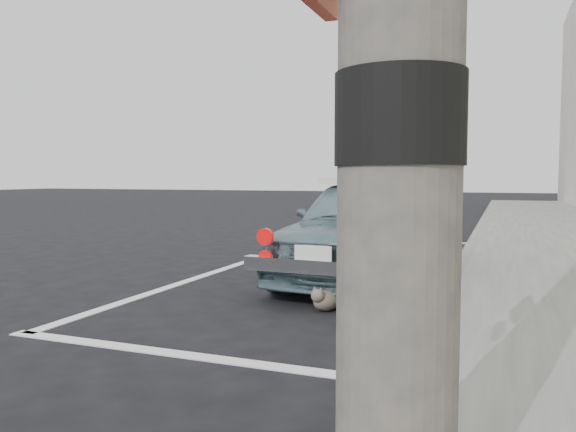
% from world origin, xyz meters
% --- Properties ---
extents(ground, '(80.00, 80.00, 0.00)m').
position_xyz_m(ground, '(0.00, 0.00, 0.00)').
color(ground, black).
rests_on(ground, ground).
extents(pline_rear, '(3.00, 0.12, 0.01)m').
position_xyz_m(pline_rear, '(0.50, -0.50, 0.00)').
color(pline_rear, silver).
rests_on(pline_rear, ground).
extents(pline_front, '(3.00, 0.12, 0.01)m').
position_xyz_m(pline_front, '(0.50, 6.50, 0.00)').
color(pline_front, silver).
rests_on(pline_front, ground).
extents(pline_side, '(0.12, 7.00, 0.01)m').
position_xyz_m(pline_side, '(-0.90, 3.00, 0.00)').
color(pline_side, silver).
rests_on(pline_side, ground).
extents(retro_coupe, '(1.52, 3.48, 1.17)m').
position_xyz_m(retro_coupe, '(0.89, 2.61, 0.59)').
color(retro_coupe, slate).
rests_on(retro_coupe, ground).
extents(cat, '(0.27, 0.41, 0.23)m').
position_xyz_m(cat, '(0.92, 0.97, 0.10)').
color(cat, '#76665A').
rests_on(cat, ground).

